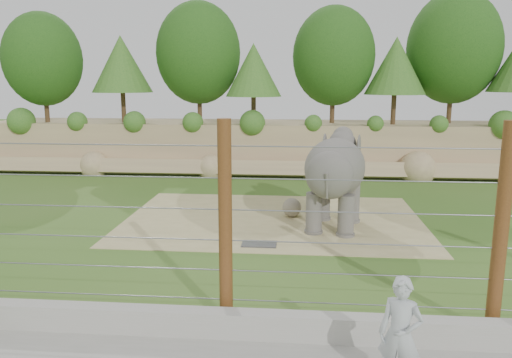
# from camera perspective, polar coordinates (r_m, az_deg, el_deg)

# --- Properties ---
(ground) EXTENTS (90.00, 90.00, 0.00)m
(ground) POSITION_cam_1_polar(r_m,az_deg,el_deg) (14.30, -0.72, -7.86)
(ground) COLOR #38661D
(ground) RESTS_ON ground
(back_embankment) EXTENTS (30.00, 5.52, 8.77)m
(back_embankment) POSITION_cam_1_polar(r_m,az_deg,el_deg) (26.15, 3.42, 9.64)
(back_embankment) COLOR tan
(back_embankment) RESTS_ON ground
(dirt_patch) EXTENTS (10.00, 7.00, 0.02)m
(dirt_patch) POSITION_cam_1_polar(r_m,az_deg,el_deg) (17.12, 1.97, -4.61)
(dirt_patch) COLOR tan
(dirt_patch) RESTS_ON ground
(drain_grate) EXTENTS (1.00, 0.60, 0.03)m
(drain_grate) POSITION_cam_1_polar(r_m,az_deg,el_deg) (14.51, 0.37, -7.43)
(drain_grate) COLOR #262628
(drain_grate) RESTS_ON dirt_patch
(elephant) EXTENTS (2.36, 4.00, 3.03)m
(elephant) POSITION_cam_1_polar(r_m,az_deg,el_deg) (16.01, 8.96, -0.30)
(elephant) COLOR #615D57
(elephant) RESTS_ON ground
(stone_ball) EXTENTS (0.66, 0.66, 0.66)m
(stone_ball) POSITION_cam_1_polar(r_m,az_deg,el_deg) (17.34, 4.12, -3.26)
(stone_ball) COLOR gray
(stone_ball) RESTS_ON dirt_patch
(retaining_wall) EXTENTS (26.00, 0.35, 0.50)m
(retaining_wall) POSITION_cam_1_polar(r_m,az_deg,el_deg) (9.64, -3.86, -16.15)
(retaining_wall) COLOR #9E9D92
(retaining_wall) RESTS_ON ground
(barrier_fence) EXTENTS (20.26, 0.26, 4.00)m
(barrier_fence) POSITION_cam_1_polar(r_m,az_deg,el_deg) (9.44, -3.53, -5.27)
(barrier_fence) COLOR #4E2914
(barrier_fence) RESTS_ON ground
(zookeeper) EXTENTS (0.78, 0.66, 1.80)m
(zookeeper) POSITION_cam_1_polar(r_m,az_deg,el_deg) (8.17, 16.16, -16.70)
(zookeeper) COLOR #A8ADB1
(zookeeper) RESTS_ON walkway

